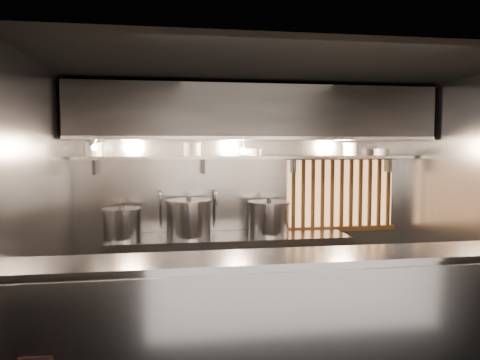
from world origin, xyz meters
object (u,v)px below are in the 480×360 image
object	(u,v)px
pendant_bulb	(244,151)
heat_lamp	(92,142)
stock_pot_mid	(122,224)
stock_pot_right	(269,218)
stock_pot_left	(189,218)

from	to	relation	value
pendant_bulb	heat_lamp	bearing A→B (deg)	-169.00
heat_lamp	stock_pot_mid	size ratio (longest dim) A/B	0.57
pendant_bulb	stock_pot_right	world-z (taller)	pendant_bulb
heat_lamp	stock_pot_mid	bearing A→B (deg)	41.70
heat_lamp	stock_pot_right	distance (m)	2.34
heat_lamp	stock_pot_left	distance (m)	1.47
stock_pot_right	stock_pot_mid	bearing A→B (deg)	-178.57
heat_lamp	stock_pot_mid	distance (m)	1.05
stock_pot_mid	stock_pot_right	xyz separation A→B (m)	(1.83, 0.05, 0.02)
stock_pot_right	stock_pot_left	bearing A→B (deg)	-179.41
stock_pot_left	stock_pot_right	world-z (taller)	stock_pot_left
stock_pot_mid	stock_pot_right	bearing A→B (deg)	1.43
pendant_bulb	stock_pot_right	bearing A→B (deg)	-8.06
pendant_bulb	stock_pot_left	distance (m)	1.09
heat_lamp	stock_pot_right	xyz separation A→B (m)	(2.12, 0.30, -0.95)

